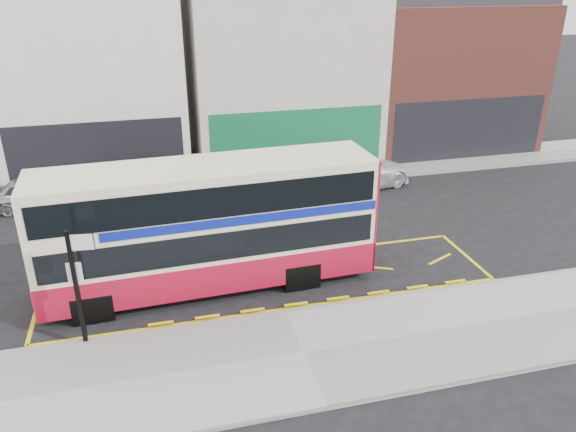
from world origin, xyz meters
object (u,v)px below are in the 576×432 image
object	(u,v)px
bus_stop_post	(77,277)
street_tree_right	(342,87)
double_decker_bus	(210,225)
car_white	(356,172)
car_silver	(40,193)
car_grey	(168,187)

from	to	relation	value
bus_stop_post	street_tree_right	distance (m)	16.90
double_decker_bus	car_white	world-z (taller)	double_decker_bus
bus_stop_post	car_white	bearing A→B (deg)	46.73
double_decker_bus	car_silver	world-z (taller)	double_decker_bus
car_grey	car_white	bearing A→B (deg)	-82.93
double_decker_bus	car_grey	distance (m)	7.27
car_silver	street_tree_right	bearing A→B (deg)	-73.05
bus_stop_post	car_grey	bearing A→B (deg)	80.90
car_silver	street_tree_right	size ratio (longest dim) A/B	0.71
bus_stop_post	car_grey	world-z (taller)	bus_stop_post
car_white	double_decker_bus	bearing A→B (deg)	117.19
car_grey	car_silver	bearing A→B (deg)	89.65
bus_stop_post	car_white	distance (m)	14.30
car_white	car_grey	bearing A→B (deg)	72.56
bus_stop_post	car_silver	size ratio (longest dim) A/B	0.79
car_silver	car_white	size ratio (longest dim) A/B	0.77
car_silver	double_decker_bus	bearing A→B (deg)	-134.82
car_white	street_tree_right	distance (m)	4.57
car_silver	car_grey	bearing A→B (deg)	-91.35
double_decker_bus	bus_stop_post	world-z (taller)	double_decker_bus
car_grey	street_tree_right	bearing A→B (deg)	-61.76
street_tree_right	bus_stop_post	bearing A→B (deg)	-132.43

